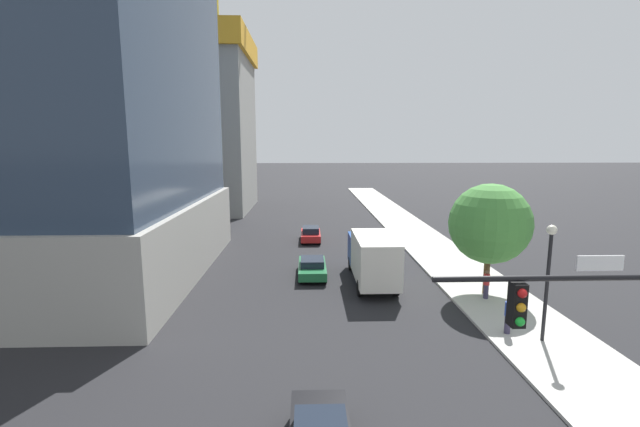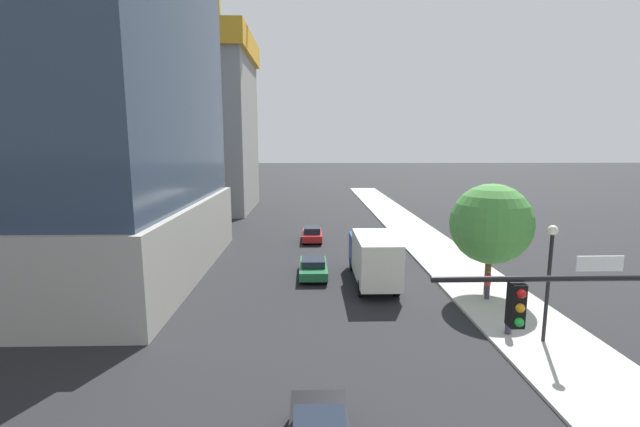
% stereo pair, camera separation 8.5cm
% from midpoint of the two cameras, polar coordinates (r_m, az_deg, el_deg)
% --- Properties ---
extents(sidewalk, '(5.00, 120.00, 0.15)m').
position_cam_midpoint_polar(sidewalk, '(29.70, 20.05, -8.84)').
color(sidewalk, '#B2AFA8').
rests_on(sidewalk, ground).
extents(construction_building, '(21.03, 16.76, 33.27)m').
position_cam_midpoint_polar(construction_building, '(61.59, -17.01, 12.57)').
color(construction_building, gray).
rests_on(construction_building, ground).
extents(traffic_light_pole, '(6.06, 0.48, 6.35)m').
position_cam_midpoint_polar(traffic_light_pole, '(12.41, 33.52, -13.43)').
color(traffic_light_pole, black).
rests_on(traffic_light_pole, sidewalk).
extents(street_lamp, '(0.44, 0.44, 5.38)m').
position_cam_midpoint_polar(street_lamp, '(21.58, 28.19, -6.11)').
color(street_lamp, black).
rests_on(street_lamp, sidewalk).
extents(street_tree, '(4.72, 4.72, 6.62)m').
position_cam_midpoint_polar(street_tree, '(26.89, 21.70, -1.28)').
color(street_tree, brown).
rests_on(street_tree, sidewalk).
extents(car_red, '(1.80, 4.10, 1.40)m').
position_cam_midpoint_polar(car_red, '(39.99, -1.32, -2.75)').
color(car_red, red).
rests_on(car_red, ground).
extents(car_green, '(1.86, 4.48, 1.30)m').
position_cam_midpoint_polar(car_green, '(29.57, -1.13, -7.16)').
color(car_green, '#1E6638').
rests_on(car_green, ground).
extents(box_truck, '(2.46, 7.71, 3.34)m').
position_cam_midpoint_polar(box_truck, '(27.91, 6.96, -5.68)').
color(box_truck, '#1E4799').
rests_on(box_truck, ground).
extents(pedestrian_red_shirt, '(0.34, 0.34, 1.69)m').
position_cam_midpoint_polar(pedestrian_red_shirt, '(26.75, 21.30, -8.80)').
color(pedestrian_red_shirt, '#38334C').
rests_on(pedestrian_red_shirt, sidewalk).
extents(pedestrian_blue_shirt, '(0.34, 0.34, 1.78)m').
position_cam_midpoint_polar(pedestrian_blue_shirt, '(22.45, 23.79, -12.31)').
color(pedestrian_blue_shirt, '#38334C').
rests_on(pedestrian_blue_shirt, sidewalk).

